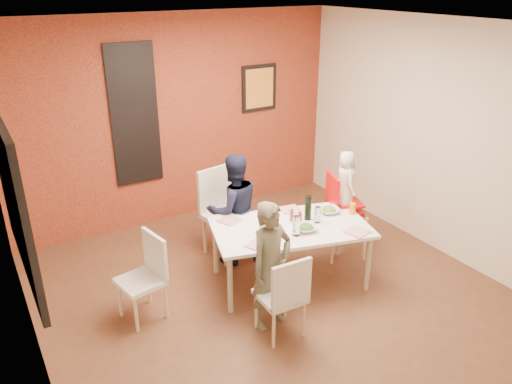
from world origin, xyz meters
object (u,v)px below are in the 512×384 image
high_chair (341,207)px  child_far (234,209)px  paper_towel_roll (266,217)px  chair_left (147,272)px  chair_near (285,293)px  chair_far (222,207)px  wine_bottle (308,208)px  dining_table (290,231)px  toddler (345,181)px  child_near (271,266)px

high_chair → child_far: 1.25m
paper_towel_roll → chair_left: bearing=171.5°
paper_towel_roll → chair_near: bearing=-110.2°
child_far → paper_towel_roll: 0.68m
chair_near → chair_far: (0.26, 1.69, 0.11)m
wine_bottle → child_far: bearing=128.9°
child_far → paper_towel_roll: bearing=98.3°
dining_table → toddler: bearing=10.7°
dining_table → wine_bottle: (0.25, 0.03, 0.20)m
chair_left → high_chair: (2.34, -0.05, 0.14)m
toddler → wine_bottle: bearing=118.7°
chair_left → child_far: child_far is taller
child_far → wine_bottle: (0.54, -0.67, 0.16)m
high_chair → child_far: size_ratio=0.78×
dining_table → high_chair: bearing=12.0°
child_near → toddler: toddler is taller
chair_far → child_far: child_far is taller
child_far → chair_far: bearing=-79.4°
dining_table → toddler: (0.86, 0.16, 0.34)m
dining_table → chair_left: size_ratio=2.12×
chair_far → high_chair: chair_far is taller
chair_far → chair_left: chair_far is taller
chair_far → toddler: toddler is taller
high_chair → chair_left: bearing=107.4°
chair_left → paper_towel_roll: size_ratio=2.88×
toddler → wine_bottle: toddler is taller
chair_near → chair_left: 1.35m
child_near → wine_bottle: bearing=23.1°
child_far → wine_bottle: bearing=135.7°
child_far → paper_towel_roll: child_far is taller
dining_table → paper_towel_roll: 0.35m
chair_left → child_near: size_ratio=0.67×
chair_left → high_chair: size_ratio=0.84×
toddler → paper_towel_roll: size_ratio=2.36×
high_chair → toddler: (0.03, -0.02, 0.34)m
child_far → child_near: bearing=84.2°
high_chair → chair_near: bearing=141.9°
chair_left → high_chair: 2.35m
chair_near → chair_left: (-0.94, 0.97, 0.00)m
chair_near → high_chair: (1.41, 0.92, 0.14)m
child_near → child_far: child_far is taller
chair_near → wine_bottle: 1.17m
chair_left → toddler: 2.42m
dining_table → high_chair: (0.84, 0.18, -0.00)m
chair_left → paper_towel_roll: paper_towel_roll is taller
child_near → toddler: 1.61m
child_near → child_far: bearing=67.0°
high_chair → child_near: child_near is taller
chair_far → chair_near: bearing=-108.9°
dining_table → paper_towel_roll: bearing=170.3°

